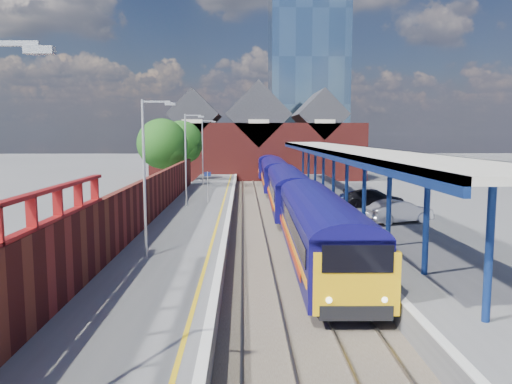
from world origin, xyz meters
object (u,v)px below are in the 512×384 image
lamp_post_d (204,148)px  parked_car_silver (399,211)px  lamp_post_b (147,169)px  platform_sign (208,182)px  parked_car_blue (368,198)px  lamp_post_c (187,154)px  parked_car_dark (374,198)px  train (280,179)px

lamp_post_d → parked_car_silver: bearing=-59.6°
lamp_post_b → parked_car_silver: 16.54m
platform_sign → lamp_post_d: bearing=95.6°
lamp_post_d → parked_car_blue: (13.82, -16.19, -3.39)m
lamp_post_c → parked_car_dark: bearing=-3.8°
lamp_post_c → parked_car_dark: size_ratio=1.52×
lamp_post_b → train: bearing=73.4°
platform_sign → parked_car_silver: 15.82m
platform_sign → lamp_post_c: bearing=-124.3°
parked_car_dark → parked_car_blue: bearing=35.5°
parked_car_dark → parked_car_blue: parked_car_dark is taller
lamp_post_d → lamp_post_c: bearing=-90.0°
train → lamp_post_d: 10.13m
lamp_post_d → parked_car_blue: bearing=-49.5°
lamp_post_d → parked_car_silver: (13.88, -23.63, -3.27)m
parked_car_dark → parked_car_blue: size_ratio=1.07×
lamp_post_d → lamp_post_b: bearing=-90.0°
platform_sign → parked_car_silver: size_ratio=0.57×
platform_sign → lamp_post_b: bearing=-94.3°
platform_sign → train: bearing=51.9°
lamp_post_b → parked_car_blue: size_ratio=1.62×
lamp_post_c → parked_car_blue: size_ratio=1.62×
train → lamp_post_b: size_ratio=9.42×
train → platform_sign: (-6.49, -8.29, 0.57)m
train → parked_car_blue: size_ratio=15.30×
lamp_post_b → parked_car_dark: bearing=46.9°
parked_car_silver → parked_car_dark: size_ratio=0.95×
platform_sign → parked_car_dark: 13.10m
platform_sign → parked_car_blue: platform_sign is taller
lamp_post_b → platform_sign: 18.20m
lamp_post_c → parked_car_blue: bearing=-0.8°
train → lamp_post_b: 27.58m
lamp_post_d → parked_car_blue: lamp_post_d is taller
parked_car_silver → parked_car_blue: (-0.06, 7.43, -0.12)m
lamp_post_b → platform_sign: (1.36, 18.00, -2.30)m
train → lamp_post_c: 13.26m
lamp_post_b → parked_car_silver: lamp_post_b is taller
lamp_post_d → parked_car_blue: 21.56m
lamp_post_c → parked_car_dark: lamp_post_c is taller
parked_car_blue → lamp_post_b: bearing=152.5°
lamp_post_b → parked_car_dark: (14.10, 15.07, -3.32)m
lamp_post_b → lamp_post_d: bearing=90.0°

